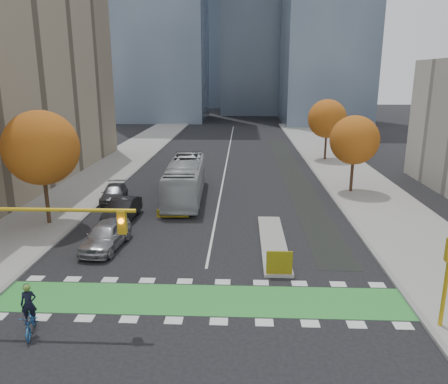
# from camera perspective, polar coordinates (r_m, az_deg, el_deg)

# --- Properties ---
(ground) EXTENTS (300.00, 300.00, 0.00)m
(ground) POSITION_cam_1_polar(r_m,az_deg,el_deg) (20.45, -3.53, -15.89)
(ground) COLOR black
(ground) RESTS_ON ground
(sidewalk_west) EXTENTS (7.00, 120.00, 0.15)m
(sidewalk_west) POSITION_cam_1_polar(r_m,az_deg,el_deg) (41.83, -19.34, -0.28)
(sidewalk_west) COLOR gray
(sidewalk_west) RESTS_ON ground
(sidewalk_east) EXTENTS (7.00, 120.00, 0.15)m
(sidewalk_east) POSITION_cam_1_polar(r_m,az_deg,el_deg) (40.55, 18.89, -0.71)
(sidewalk_east) COLOR gray
(sidewalk_east) RESTS_ON ground
(curb_west) EXTENTS (0.30, 120.00, 0.16)m
(curb_west) POSITION_cam_1_polar(r_m,az_deg,el_deg) (40.67, -14.75, -0.34)
(curb_west) COLOR gray
(curb_west) RESTS_ON ground
(curb_east) EXTENTS (0.30, 120.00, 0.16)m
(curb_east) POSITION_cam_1_polar(r_m,az_deg,el_deg) (39.69, 14.04, -0.67)
(curb_east) COLOR gray
(curb_east) RESTS_ON ground
(bike_crossing) EXTENTS (20.00, 3.00, 0.01)m
(bike_crossing) POSITION_cam_1_polar(r_m,az_deg,el_deg) (21.74, -3.12, -13.85)
(bike_crossing) COLOR green
(bike_crossing) RESTS_ON ground
(centre_line) EXTENTS (0.15, 70.00, 0.01)m
(centre_line) POSITION_cam_1_polar(r_m,az_deg,el_deg) (58.43, 0.48, 4.66)
(centre_line) COLOR silver
(centre_line) RESTS_ON ground
(bike_lane_paint) EXTENTS (2.50, 50.00, 0.01)m
(bike_lane_paint) POSITION_cam_1_polar(r_m,az_deg,el_deg) (48.91, 8.89, 2.44)
(bike_lane_paint) COLOR black
(bike_lane_paint) RESTS_ON ground
(median_island) EXTENTS (1.60, 10.00, 0.16)m
(median_island) POSITION_cam_1_polar(r_m,az_deg,el_deg) (28.50, 6.42, -6.52)
(median_island) COLOR gray
(median_island) RESTS_ON ground
(hazard_board) EXTENTS (1.40, 0.12, 1.30)m
(hazard_board) POSITION_cam_1_polar(r_m,az_deg,el_deg) (23.81, 7.24, -9.14)
(hazard_board) COLOR yellow
(hazard_board) RESTS_ON median_island
(tree_west) EXTENTS (5.20, 5.20, 8.22)m
(tree_west) POSITION_cam_1_polar(r_m,az_deg,el_deg) (32.95, -22.76, 5.33)
(tree_west) COLOR #332114
(tree_west) RESTS_ON ground
(tree_east_near) EXTENTS (4.40, 4.40, 7.08)m
(tree_east_near) POSITION_cam_1_polar(r_m,az_deg,el_deg) (41.09, 16.67, 6.51)
(tree_east_near) COLOR #332114
(tree_east_near) RESTS_ON ground
(tree_east_far) EXTENTS (4.80, 4.80, 7.65)m
(tree_east_far) POSITION_cam_1_polar(r_m,az_deg,el_deg) (56.69, 13.32, 9.29)
(tree_east_far) COLOR #332114
(tree_east_far) RESTS_ON ground
(traffic_signal_west) EXTENTS (8.53, 0.56, 5.20)m
(traffic_signal_west) POSITION_cam_1_polar(r_m,az_deg,el_deg) (20.65, -26.43, -4.85)
(traffic_signal_west) COLOR #BF9914
(traffic_signal_west) RESTS_ON ground
(traffic_signal_east) EXTENTS (0.35, 0.43, 4.10)m
(traffic_signal_east) POSITION_cam_1_polar(r_m,az_deg,el_deg) (20.50, 27.21, -8.99)
(traffic_signal_east) COLOR #BF9914
(traffic_signal_east) RESTS_ON ground
(cyclist) EXTENTS (1.20, 2.05, 2.24)m
(cyclist) POSITION_cam_1_polar(r_m,az_deg,el_deg) (20.54, -23.97, -14.73)
(cyclist) COLOR #205694
(cyclist) RESTS_ON ground
(bus) EXTENTS (3.31, 12.20, 3.37)m
(bus) POSITION_cam_1_polar(r_m,az_deg,el_deg) (38.22, -5.08, 1.62)
(bus) COLOR #B4B9BC
(bus) RESTS_ON ground
(parked_car_a) EXTENTS (2.41, 5.12, 1.69)m
(parked_car_a) POSITION_cam_1_polar(r_m,az_deg,el_deg) (28.28, -15.19, -5.48)
(parked_car_a) COLOR #9E9DA3
(parked_car_a) RESTS_ON ground
(parked_car_b) EXTENTS (1.95, 5.04, 1.64)m
(parked_car_b) POSITION_cam_1_polar(r_m,az_deg,el_deg) (33.32, -13.16, -2.28)
(parked_car_b) COLOR black
(parked_car_b) RESTS_ON ground
(parked_car_c) EXTENTS (2.61, 5.04, 1.40)m
(parked_car_c) POSITION_cam_1_polar(r_m,az_deg,el_deg) (38.53, -14.17, -0.19)
(parked_car_c) COLOR #494A4E
(parked_car_c) RESTS_ON ground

